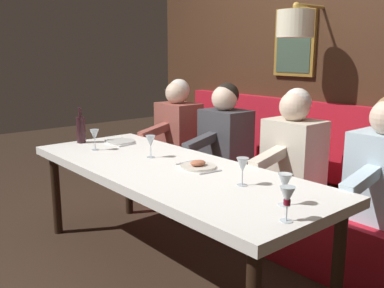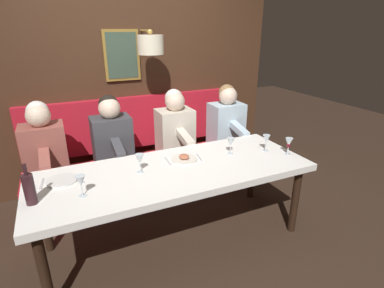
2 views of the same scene
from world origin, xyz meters
name	(u,v)px [view 1 (image 1 of 2)]	position (x,y,z in m)	size (l,w,h in m)	color
ground_plane	(169,268)	(0.00, 0.00, 0.00)	(12.00, 12.00, 0.00)	#332319
dining_table	(168,176)	(0.00, 0.00, 0.68)	(0.90, 2.37, 0.74)	white
banquette_bench	(255,208)	(0.89, 0.00, 0.23)	(0.52, 2.57, 0.45)	red
back_wall_panel	(304,67)	(1.46, 0.00, 1.37)	(0.59, 3.77, 2.90)	#422819
diner_near	(293,146)	(0.88, -0.36, 0.82)	(0.60, 0.40, 0.79)	beige
diner_middle	(225,132)	(0.88, 0.36, 0.82)	(0.60, 0.40, 0.79)	#3D3D42
diner_far	(178,123)	(0.88, 1.01, 0.82)	(0.60, 0.40, 0.79)	#934C42
place_setting_0	(198,166)	(0.14, -0.15, 0.75)	(0.24, 0.32, 0.05)	silver
place_setting_1	(120,142)	(0.16, 0.89, 0.75)	(0.24, 0.32, 0.01)	silver
wine_glass_0	(287,197)	(-0.16, -1.10, 0.86)	(0.07, 0.07, 0.16)	silver
wine_glass_1	(243,166)	(0.08, -0.60, 0.86)	(0.07, 0.07, 0.16)	silver
wine_glass_2	(151,142)	(0.06, 0.28, 0.86)	(0.07, 0.07, 0.16)	silver
wine_glass_3	(95,135)	(-0.14, 0.77, 0.86)	(0.07, 0.07, 0.16)	silver
wine_glass_4	(285,183)	(0.00, -0.96, 0.86)	(0.07, 0.07, 0.16)	silver
wine_bottle	(81,129)	(-0.09, 1.09, 0.86)	(0.08, 0.08, 0.30)	#33191E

